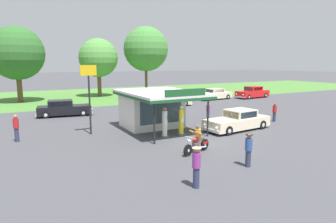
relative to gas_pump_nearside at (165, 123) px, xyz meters
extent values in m
plane|color=#424247|center=(1.37, -2.01, -0.94)|extent=(300.00, 300.00, 0.00)
cube|color=#477A33|center=(1.37, 27.99, -0.94)|extent=(120.00, 24.00, 0.01)
cube|color=silver|center=(0.64, 3.42, 0.42)|extent=(4.21, 3.33, 2.74)
cube|color=#384C56|center=(0.64, 1.78, 0.48)|extent=(3.37, 0.05, 1.75)
cube|color=silver|center=(0.64, 1.86, 1.87)|extent=(4.91, 6.94, 0.16)
cube|color=#195128|center=(0.64, 1.86, 1.69)|extent=(4.91, 6.94, 0.18)
cube|color=#195128|center=(0.64, -1.58, 2.17)|extent=(2.95, 0.08, 0.44)
cylinder|color=black|center=(2.65, -1.21, 0.42)|extent=(0.12, 0.12, 2.74)
cylinder|color=black|center=(-1.36, -1.21, 0.42)|extent=(0.12, 0.12, 2.74)
cube|color=slate|center=(0.00, 0.00, -0.89)|extent=(0.44, 0.44, 0.10)
cylinder|color=silver|center=(0.00, 0.00, 0.00)|extent=(0.34, 0.34, 1.69)
cube|color=white|center=(0.00, -0.18, 0.08)|extent=(0.22, 0.02, 0.28)
sphere|color=orange|center=(0.00, 0.00, 0.98)|extent=(0.26, 0.26, 0.26)
cube|color=slate|center=(1.29, 0.00, -0.89)|extent=(0.44, 0.44, 0.10)
cylinder|color=yellow|center=(1.29, 0.00, 0.01)|extent=(0.34, 0.34, 1.70)
cube|color=white|center=(1.29, -0.18, 0.09)|extent=(0.22, 0.02, 0.28)
sphere|color=white|center=(1.29, 0.00, 1.00)|extent=(0.26, 0.26, 0.26)
cylinder|color=black|center=(-0.84, -4.22, -0.62)|extent=(0.64, 0.31, 0.64)
cylinder|color=silver|center=(-0.84, -4.22, -0.62)|extent=(0.19, 0.17, 0.16)
cylinder|color=black|center=(0.64, -3.69, -0.62)|extent=(0.64, 0.31, 0.64)
cylinder|color=silver|center=(0.64, -3.69, -0.62)|extent=(0.19, 0.17, 0.16)
ellipsoid|color=#B21414|center=(-0.19, -3.99, -0.16)|extent=(0.61, 0.41, 0.24)
cube|color=#59595E|center=(-0.15, -3.97, -0.52)|extent=(0.50, 0.37, 0.36)
cube|color=black|center=(0.14, -3.87, -0.22)|extent=(0.54, 0.41, 0.10)
cylinder|color=silver|center=(-0.74, -4.18, -0.34)|extent=(0.37, 0.19, 0.71)
cylinder|color=silver|center=(-0.63, -4.14, 0.04)|extent=(0.27, 0.67, 0.04)
sphere|color=silver|center=(-0.72, -4.18, -0.12)|extent=(0.16, 0.16, 0.16)
cube|color=#B21414|center=(0.59, -3.71, -0.50)|extent=(0.47, 0.32, 0.12)
cylinder|color=silver|center=(0.28, -3.97, -0.66)|extent=(0.69, 0.31, 0.18)
cube|color=brown|center=(0.07, -3.89, -0.16)|extent=(0.49, 0.46, 0.14)
cylinder|color=brown|center=(-0.06, -4.11, -0.56)|extent=(0.19, 0.26, 0.56)
cylinder|color=brown|center=(-0.17, -3.81, -0.56)|extent=(0.19, 0.26, 0.56)
cylinder|color=gold|center=(0.03, -3.91, 0.15)|extent=(0.49, 0.44, 0.60)
sphere|color=brown|center=(-0.02, -3.93, 0.52)|extent=(0.22, 0.22, 0.22)
cylinder|color=gold|center=(-0.13, -4.18, 0.23)|extent=(0.54, 0.27, 0.31)
cylinder|color=gold|center=(-0.26, -3.80, 0.23)|extent=(0.54, 0.27, 0.31)
cube|color=beige|center=(5.75, -0.64, -0.40)|extent=(5.39, 2.42, 0.74)
cube|color=beige|center=(6.05, -0.61, 0.27)|extent=(2.16, 1.89, 0.59)
cube|color=#283847|center=(5.07, -0.70, 0.27)|extent=(0.18, 1.51, 0.47)
cube|color=#283847|center=(6.13, -1.44, 0.27)|extent=(1.70, 0.19, 0.45)
cube|color=#283847|center=(5.97, 0.22, 0.27)|extent=(1.70, 0.19, 0.45)
cube|color=silver|center=(3.11, -0.89, -0.64)|extent=(0.29, 1.84, 0.18)
cube|color=silver|center=(8.38, -0.39, -0.64)|extent=(0.29, 1.84, 0.18)
sphere|color=white|center=(3.16, -1.51, -0.36)|extent=(0.18, 0.18, 0.18)
sphere|color=white|center=(3.04, -0.27, -0.36)|extent=(0.18, 0.18, 0.18)
cylinder|color=black|center=(4.06, -1.71, -0.61)|extent=(0.68, 0.26, 0.66)
cylinder|color=silver|center=(4.06, -1.71, -0.61)|extent=(0.32, 0.25, 0.30)
cylinder|color=black|center=(3.89, 0.10, -0.61)|extent=(0.68, 0.26, 0.66)
cylinder|color=silver|center=(3.89, 0.10, -0.61)|extent=(0.32, 0.25, 0.30)
cylinder|color=black|center=(7.60, -1.37, -0.61)|extent=(0.68, 0.26, 0.66)
cylinder|color=silver|center=(7.60, -1.37, -0.61)|extent=(0.32, 0.25, 0.30)
cylinder|color=black|center=(7.43, 0.44, -0.61)|extent=(0.68, 0.26, 0.66)
cylinder|color=silver|center=(7.43, 0.44, -0.61)|extent=(0.32, 0.25, 0.30)
cube|color=beige|center=(15.59, 15.03, -0.37)|extent=(5.24, 2.38, 0.78)
cube|color=beige|center=(15.77, 15.05, 0.27)|extent=(2.26, 1.86, 0.50)
cube|color=#283847|center=(14.74, 14.95, 0.27)|extent=(0.19, 1.47, 0.40)
cube|color=#283847|center=(15.85, 14.24, 0.27)|extent=(1.78, 0.21, 0.38)
cube|color=#283847|center=(15.69, 15.86, 0.27)|extent=(1.78, 0.21, 0.38)
cube|color=silver|center=(13.03, 14.78, -0.64)|extent=(0.30, 1.80, 0.18)
cube|color=silver|center=(18.14, 15.29, -0.64)|extent=(0.30, 1.80, 0.18)
sphere|color=white|center=(13.08, 14.17, -0.34)|extent=(0.18, 0.18, 0.18)
sphere|color=white|center=(12.96, 15.38, -0.34)|extent=(0.18, 0.18, 0.18)
cylinder|color=black|center=(13.96, 13.98, -0.61)|extent=(0.68, 0.26, 0.66)
cylinder|color=silver|center=(13.96, 13.98, -0.61)|extent=(0.32, 0.25, 0.30)
cylinder|color=black|center=(13.78, 15.74, -0.61)|extent=(0.68, 0.26, 0.66)
cylinder|color=silver|center=(13.78, 15.74, -0.61)|extent=(0.32, 0.25, 0.30)
cylinder|color=black|center=(17.39, 14.32, -0.61)|extent=(0.68, 0.26, 0.66)
cylinder|color=silver|center=(17.39, 14.32, -0.61)|extent=(0.32, 0.25, 0.30)
cylinder|color=black|center=(17.22, 16.08, -0.61)|extent=(0.68, 0.26, 0.66)
cylinder|color=silver|center=(17.22, 16.08, -0.61)|extent=(0.32, 0.25, 0.30)
cube|color=beige|center=(7.33, 12.78, -0.35)|extent=(5.33, 3.22, 0.83)
cube|color=beige|center=(7.74, 12.66, 0.37)|extent=(2.61, 2.25, 0.61)
cube|color=#283847|center=(6.69, 12.96, 0.37)|extent=(0.45, 1.46, 0.49)
cube|color=#283847|center=(7.52, 11.86, 0.37)|extent=(1.83, 0.55, 0.47)
cube|color=#283847|center=(7.97, 13.47, 0.37)|extent=(1.83, 0.55, 0.47)
cube|color=silver|center=(4.90, 13.47, -0.64)|extent=(0.62, 1.80, 0.18)
cube|color=silver|center=(9.76, 12.09, -0.64)|extent=(0.62, 1.80, 0.18)
sphere|color=white|center=(4.72, 12.88, -0.31)|extent=(0.18, 0.18, 0.18)
sphere|color=white|center=(5.05, 14.07, -0.31)|extent=(0.18, 0.18, 0.18)
cylinder|color=black|center=(5.45, 12.37, -0.61)|extent=(0.69, 0.37, 0.66)
cylinder|color=silver|center=(5.45, 12.37, -0.61)|extent=(0.35, 0.29, 0.30)
cylinder|color=black|center=(5.94, 14.12, -0.61)|extent=(0.69, 0.37, 0.66)
cylinder|color=silver|center=(5.94, 14.12, -0.61)|extent=(0.35, 0.29, 0.30)
cylinder|color=black|center=(8.71, 11.45, -0.61)|extent=(0.69, 0.37, 0.66)
cylinder|color=silver|center=(8.71, 11.45, -0.61)|extent=(0.35, 0.29, 0.30)
cylinder|color=black|center=(9.21, 13.19, -0.61)|extent=(0.69, 0.37, 0.66)
cylinder|color=silver|center=(9.21, 13.19, -0.61)|extent=(0.35, 0.29, 0.30)
cube|color=black|center=(-4.53, 11.61, -0.37)|extent=(4.99, 2.54, 0.78)
cube|color=black|center=(-4.87, 11.66, 0.28)|extent=(2.37, 1.93, 0.53)
cube|color=#283847|center=(-3.83, 11.50, 0.28)|extent=(0.25, 1.43, 0.43)
cube|color=#283847|center=(-4.75, 12.45, 0.28)|extent=(1.82, 0.30, 0.41)
cube|color=#283847|center=(-4.99, 10.87, 0.28)|extent=(1.82, 0.30, 0.41)
cube|color=silver|center=(-2.14, 11.25, -0.64)|extent=(0.38, 1.76, 0.18)
cube|color=silver|center=(-6.92, 11.96, -0.64)|extent=(0.38, 1.76, 0.18)
sphere|color=white|center=(-2.04, 11.83, -0.33)|extent=(0.18, 0.18, 0.18)
sphere|color=white|center=(-2.22, 10.66, -0.33)|extent=(0.18, 0.18, 0.18)
cylinder|color=black|center=(-2.80, 12.22, -0.61)|extent=(0.68, 0.30, 0.66)
cylinder|color=silver|center=(-2.80, 12.22, -0.61)|extent=(0.33, 0.26, 0.30)
cylinder|color=black|center=(-3.05, 10.51, -0.61)|extent=(0.68, 0.30, 0.66)
cylinder|color=silver|center=(-3.05, 10.51, -0.61)|extent=(0.33, 0.26, 0.30)
cylinder|color=black|center=(-6.00, 12.70, -0.61)|extent=(0.68, 0.30, 0.66)
cylinder|color=silver|center=(-6.00, 12.70, -0.61)|extent=(0.33, 0.26, 0.30)
cylinder|color=black|center=(-6.26, 10.99, -0.61)|extent=(0.68, 0.30, 0.66)
cylinder|color=silver|center=(-6.26, 10.99, -0.61)|extent=(0.33, 0.26, 0.30)
cube|color=red|center=(21.50, 13.86, -0.34)|extent=(5.45, 2.43, 0.85)
cube|color=red|center=(21.67, 13.88, 0.39)|extent=(2.32, 1.87, 0.60)
cube|color=#283847|center=(20.62, 13.77, 0.39)|extent=(0.20, 1.46, 0.48)
cube|color=#283847|center=(21.76, 13.08, 0.39)|extent=(1.82, 0.23, 0.46)
cube|color=#283847|center=(21.59, 14.68, 0.39)|extent=(1.82, 0.23, 0.46)
cube|color=silver|center=(18.85, 13.57, -0.64)|extent=(0.31, 1.78, 0.18)
cube|color=silver|center=(24.16, 14.15, -0.64)|extent=(0.31, 1.78, 0.18)
sphere|color=white|center=(18.90, 12.98, -0.30)|extent=(0.18, 0.18, 0.18)
sphere|color=white|center=(18.77, 14.17, -0.30)|extent=(0.18, 0.18, 0.18)
cylinder|color=black|center=(19.81, 12.80, -0.61)|extent=(0.68, 0.27, 0.66)
cylinder|color=silver|center=(19.81, 12.80, -0.61)|extent=(0.32, 0.25, 0.30)
cylinder|color=black|center=(19.62, 14.54, -0.61)|extent=(0.68, 0.27, 0.66)
cylinder|color=silver|center=(19.62, 14.54, -0.61)|extent=(0.32, 0.25, 0.30)
cylinder|color=black|center=(23.38, 13.19, -0.61)|extent=(0.68, 0.27, 0.66)
cylinder|color=silver|center=(23.38, 13.19, -0.61)|extent=(0.32, 0.25, 0.30)
cylinder|color=black|center=(23.19, 14.93, -0.61)|extent=(0.68, 0.27, 0.66)
cylinder|color=silver|center=(23.19, 14.93, -0.61)|extent=(0.32, 0.25, 0.30)
cylinder|color=#2D3351|center=(-2.71, -7.79, -0.52)|extent=(0.26, 0.26, 0.85)
cylinder|color=#8C338C|center=(-2.71, -7.79, 0.21)|extent=(0.34, 0.34, 0.60)
sphere|color=#9E704C|center=(-2.71, -7.79, 0.62)|extent=(0.23, 0.23, 0.23)
cylinder|color=beige|center=(-2.71, -7.79, 0.70)|extent=(0.37, 0.37, 0.02)
cylinder|color=#2D3351|center=(10.65, 0.23, -0.54)|extent=(0.26, 0.26, 0.80)
cylinder|color=#B21E23|center=(10.65, 0.23, 0.14)|extent=(0.34, 0.34, 0.57)
sphere|color=brown|center=(10.65, 0.23, 0.53)|extent=(0.22, 0.22, 0.22)
cylinder|color=#2D3351|center=(6.16, 3.54, -0.56)|extent=(0.26, 0.26, 0.76)
cylinder|color=#8C338C|center=(6.16, 3.54, 0.09)|extent=(0.34, 0.34, 0.54)
sphere|color=#9E704C|center=(6.16, 3.54, 0.46)|extent=(0.21, 0.21, 0.21)
cylinder|color=#2D3351|center=(-8.77, 3.42, -0.50)|extent=(0.26, 0.26, 0.88)
cylinder|color=#B21E23|center=(-8.77, 3.42, 0.25)|extent=(0.34, 0.34, 0.62)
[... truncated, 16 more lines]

